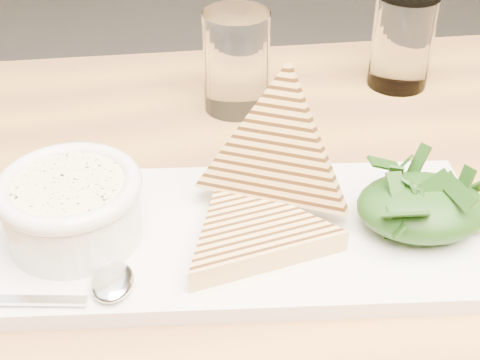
{
  "coord_description": "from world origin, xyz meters",
  "views": [
    {
      "loc": [
        -0.06,
        -0.22,
        1.11
      ],
      "look_at": [
        -0.04,
        0.23,
        0.79
      ],
      "focal_mm": 50.0,
      "sensor_mm": 36.0,
      "label": 1
    }
  ],
  "objects_px": {
    "glass_near": "(236,62)",
    "soup_bowl": "(74,215)",
    "table_top": "(377,266)",
    "platter": "(241,235)",
    "glass_far": "(402,42)"
  },
  "relations": [
    {
      "from": "glass_near",
      "to": "soup_bowl",
      "type": "bearing_deg",
      "value": -120.99
    },
    {
      "from": "table_top",
      "to": "platter",
      "type": "bearing_deg",
      "value": 173.16
    },
    {
      "from": "platter",
      "to": "glass_near",
      "type": "xyz_separation_m",
      "value": [
        0.01,
        0.23,
        0.05
      ]
    },
    {
      "from": "platter",
      "to": "glass_near",
      "type": "bearing_deg",
      "value": 88.35
    },
    {
      "from": "platter",
      "to": "glass_near",
      "type": "relative_size",
      "value": 3.67
    },
    {
      "from": "table_top",
      "to": "soup_bowl",
      "type": "distance_m",
      "value": 0.26
    },
    {
      "from": "soup_bowl",
      "to": "table_top",
      "type": "bearing_deg",
      "value": -2.61
    },
    {
      "from": "glass_far",
      "to": "glass_near",
      "type": "bearing_deg",
      "value": -166.5
    },
    {
      "from": "soup_bowl",
      "to": "glass_far",
      "type": "distance_m",
      "value": 0.44
    },
    {
      "from": "table_top",
      "to": "glass_far",
      "type": "height_order",
      "value": "glass_far"
    },
    {
      "from": "table_top",
      "to": "platter",
      "type": "xyz_separation_m",
      "value": [
        -0.12,
        0.01,
        0.03
      ]
    },
    {
      "from": "glass_far",
      "to": "platter",
      "type": "bearing_deg",
      "value": -125.57
    },
    {
      "from": "platter",
      "to": "glass_near",
      "type": "distance_m",
      "value": 0.24
    },
    {
      "from": "table_top",
      "to": "soup_bowl",
      "type": "xyz_separation_m",
      "value": [
        -0.25,
        0.01,
        0.06
      ]
    },
    {
      "from": "table_top",
      "to": "glass_far",
      "type": "xyz_separation_m",
      "value": [
        0.08,
        0.29,
        0.07
      ]
    }
  ]
}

